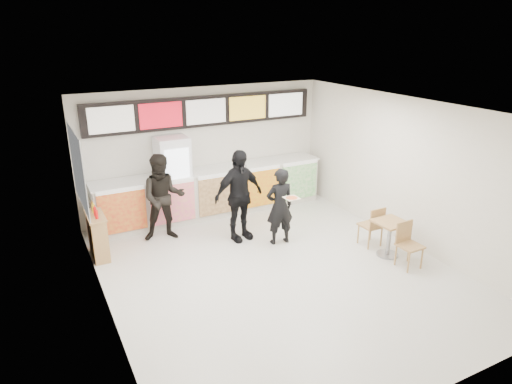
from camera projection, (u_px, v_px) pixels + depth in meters
floor at (277, 271)px, 8.47m from camera, size 7.00×7.00×0.00m
ceiling at (280, 110)px, 7.44m from camera, size 7.00×7.00×0.00m
wall_back at (205, 150)px, 10.88m from camera, size 6.00×0.00×6.00m
wall_left at (101, 228)px, 6.66m from camera, size 0.00×7.00×7.00m
wall_right at (407, 172)px, 9.25m from camera, size 0.00×7.00×7.00m
service_counter at (213, 192)px, 10.85m from camera, size 5.56×0.77×1.14m
menu_board at (205, 111)px, 10.48m from camera, size 5.50×0.14×0.70m
drinks_fridge at (174, 180)px, 10.32m from camera, size 0.70×0.67×2.00m
mirror_panel at (78, 168)px, 8.62m from camera, size 0.01×2.00×1.50m
customer_main at (280, 206)px, 9.32m from camera, size 0.63×0.45×1.62m
customer_left at (163, 198)px, 9.47m from camera, size 1.05×0.90×1.86m
customer_mid at (239, 196)px, 9.45m from camera, size 1.21×0.65×1.95m
pizza_slice at (292, 198)px, 8.83m from camera, size 0.36×0.36×0.02m
cafe_table at (390, 232)px, 8.89m from camera, size 0.60×1.49×0.87m
condiment_ledge at (98, 236)px, 8.86m from camera, size 0.32×0.79×1.06m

